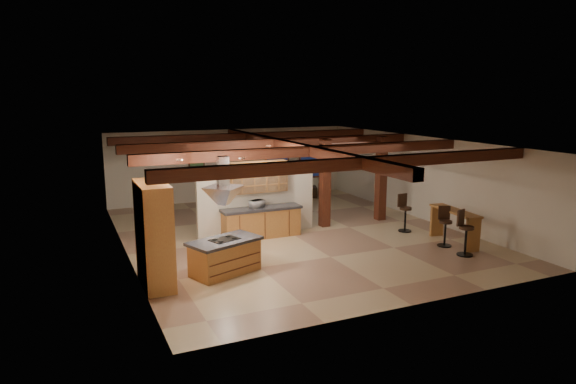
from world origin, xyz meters
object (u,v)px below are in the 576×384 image
object	(u,v)px
kitchen_island	(225,256)
bar_counter	(454,221)
sofa	(291,190)
dining_table	(270,207)

from	to	relation	value
kitchen_island	bar_counter	xyz separation A→B (m)	(6.90, -0.32, 0.24)
sofa	bar_counter	size ratio (longest dim) A/B	1.09
kitchen_island	bar_counter	distance (m)	6.92
kitchen_island	dining_table	bearing A→B (deg)	57.46
kitchen_island	dining_table	size ratio (longest dim) A/B	1.16
bar_counter	dining_table	bearing A→B (deg)	122.62
sofa	bar_counter	world-z (taller)	bar_counter
dining_table	bar_counter	distance (m)	6.61
kitchen_island	bar_counter	bearing A→B (deg)	-2.66
dining_table	sofa	world-z (taller)	sofa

